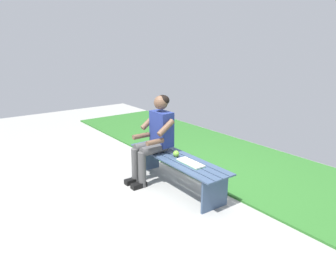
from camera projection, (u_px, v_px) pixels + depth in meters
ground_plane at (79, 180)px, 4.66m from camera, size 10.00×7.00×0.04m
grass_strip at (242, 164)px, 5.19m from camera, size 9.00×2.04×0.03m
bench_near at (177, 164)px, 4.30m from camera, size 1.76×0.49×0.44m
person_seated at (155, 135)px, 4.44m from camera, size 0.50×0.69×1.25m
apple at (176, 154)px, 4.28m from camera, size 0.09×0.09×0.09m
book_open at (191, 163)px, 4.03m from camera, size 0.42×0.17×0.02m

